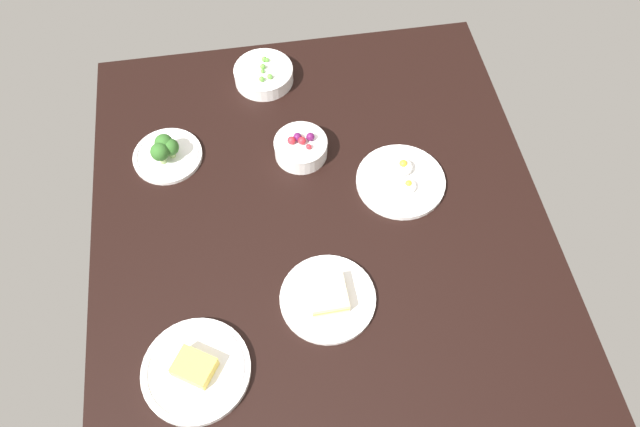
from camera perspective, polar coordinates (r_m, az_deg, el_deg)
The scene contains 7 objects.
dining_table at distance 150.20cm, azimuth 0.00°, elevation -0.81°, with size 122.93×109.13×4.00cm, color black.
bowl_berries at distance 157.32cm, azimuth -1.78°, elevation 6.18°, with size 13.70×13.70×6.88cm.
bowl_peas at distance 175.45cm, azimuth -5.23°, elevation 12.74°, with size 16.45×16.45×5.60cm.
plate_cheese at distance 134.03cm, azimuth -11.43°, elevation -14.02°, with size 22.81×22.81×4.74cm.
plate_eggs at distance 154.68cm, azimuth 7.52°, elevation 3.11°, with size 22.22×22.22×4.97cm.
plate_broccoli at distance 161.52cm, azimuth -14.04°, elevation 5.50°, with size 17.65×17.65×7.66cm.
plate_sandwich at distance 137.44cm, azimuth 0.73°, elevation -7.78°, with size 21.43×21.43×4.31cm.
Camera 1 is at (76.60, -12.30, 130.61)cm, focal length 34.54 mm.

